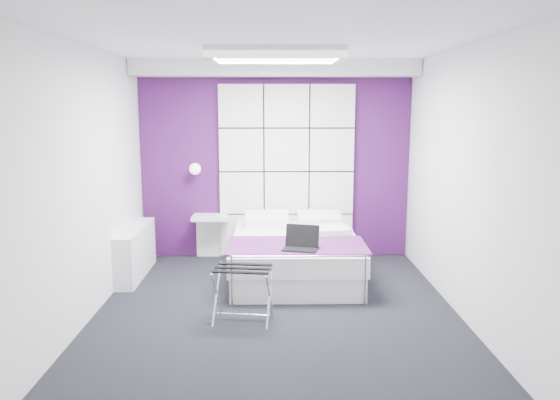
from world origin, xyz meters
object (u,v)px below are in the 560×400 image
nightstand (210,217)px  laptop (300,243)px  luggage_rack (243,294)px  wall_lamp (196,169)px  bed (295,255)px  radiator (136,252)px

nightstand → laptop: size_ratio=1.30×
nightstand → luggage_rack: size_ratio=0.88×
wall_lamp → bed: wall_lamp is taller
wall_lamp → radiator: bearing=-130.1°
luggage_rack → nightstand: bearing=112.0°
wall_lamp → laptop: (1.31, -1.47, -0.64)m
laptop → bed: bearing=107.4°
bed → luggage_rack: bed is taller
nightstand → luggage_rack: nightstand is taller
nightstand → laptop: (1.12, -1.43, 0.00)m
radiator → nightstand: size_ratio=2.55×
wall_lamp → bed: bearing=-33.5°
bed → luggage_rack: (-0.55, -1.32, -0.01)m
luggage_rack → laptop: bearing=57.9°
nightstand → radiator: bearing=-138.9°
nightstand → bed: bearing=-36.4°
radiator → nightstand: same height
wall_lamp → nightstand: size_ratio=0.32×
wall_lamp → bed: 1.80m
luggage_rack → laptop: (0.58, 0.70, 0.32)m
bed → nightstand: bed is taller
wall_lamp → radiator: (-0.64, -0.76, -0.92)m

